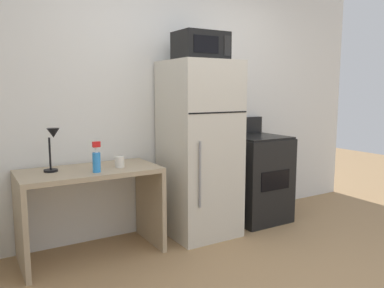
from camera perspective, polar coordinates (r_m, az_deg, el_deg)
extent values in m
cube|color=white|center=(3.98, -2.70, 6.48)|extent=(5.00, 0.10, 2.60)
cube|color=tan|center=(3.33, -14.97, -3.96)|extent=(1.14, 0.58, 0.04)
cube|color=tan|center=(3.32, -24.06, -11.11)|extent=(0.04, 0.58, 0.71)
cube|color=tan|center=(3.61, -6.22, -8.96)|extent=(0.04, 0.58, 0.71)
cylinder|color=black|center=(3.32, -20.21, -3.72)|extent=(0.11, 0.11, 0.02)
cylinder|color=black|center=(3.29, -20.32, -1.35)|extent=(0.02, 0.02, 0.26)
cone|color=black|center=(3.26, -19.88, 1.56)|extent=(0.10, 0.10, 0.08)
cylinder|color=white|center=(3.34, -10.69, -2.62)|extent=(0.08, 0.08, 0.09)
cylinder|color=#2D8CEA|center=(3.17, -13.97, -2.66)|extent=(0.06, 0.06, 0.16)
cylinder|color=white|center=(3.16, -14.03, -0.83)|extent=(0.02, 0.02, 0.04)
cube|color=red|center=(3.14, -14.00, -0.05)|extent=(0.06, 0.03, 0.04)
cube|color=beige|center=(3.72, 1.08, -0.77)|extent=(0.63, 0.64, 1.68)
cube|color=black|center=(3.41, 3.99, 4.66)|extent=(0.62, 0.00, 0.01)
cylinder|color=gray|center=(3.36, 1.20, -4.60)|extent=(0.02, 0.02, 0.59)
cube|color=black|center=(3.68, 1.29, 14.27)|extent=(0.46, 0.34, 0.26)
cube|color=black|center=(3.51, 2.14, 14.57)|extent=(0.26, 0.01, 0.15)
cube|color=black|center=(3.64, 5.27, 14.31)|extent=(0.07, 0.01, 0.18)
cube|color=black|center=(4.24, 9.45, -5.13)|extent=(0.59, 0.60, 0.90)
cube|color=black|center=(4.16, 9.59, 1.05)|extent=(0.57, 0.58, 0.02)
cube|color=black|center=(4.36, 7.23, 2.74)|extent=(0.59, 0.04, 0.18)
cube|color=black|center=(4.01, 12.28, -5.30)|extent=(0.38, 0.01, 0.20)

